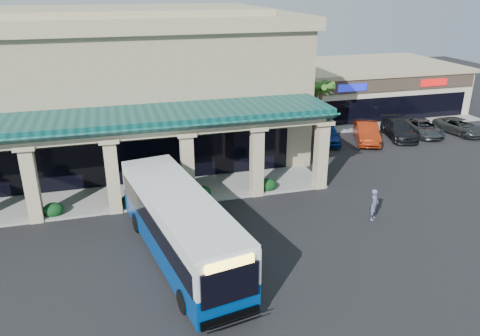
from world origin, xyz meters
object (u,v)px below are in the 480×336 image
object	(u,v)px
car_silver	(328,134)
car_white	(367,132)
transit_bus	(180,227)
car_extra	(460,127)
pedestrian	(374,205)
car_gray	(423,128)
car_red	(399,129)

from	to	relation	value
car_silver	car_white	world-z (taller)	car_white
transit_bus	car_extra	bearing A→B (deg)	15.94
transit_bus	pedestrian	distance (m)	11.67
pedestrian	car_gray	world-z (taller)	pedestrian
pedestrian	car_gray	distance (m)	18.76
pedestrian	car_white	size ratio (longest dim) A/B	0.37
transit_bus	car_red	distance (m)	26.33
car_white	car_red	distance (m)	3.43
car_white	car_extra	size ratio (longest dim) A/B	1.06
transit_bus	car_gray	xyz separation A→B (m)	(24.68, 14.49, -1.05)
car_gray	car_white	bearing A→B (deg)	-166.19
car_silver	car_gray	distance (m)	9.42
pedestrian	car_red	xyz separation A→B (m)	(10.43, 13.34, -0.18)
car_gray	transit_bus	bearing A→B (deg)	-139.52
pedestrian	car_red	distance (m)	16.94
transit_bus	car_silver	xyz separation A→B (m)	(15.27, 14.86, -0.96)
transit_bus	car_extra	size ratio (longest dim) A/B	2.54
pedestrian	car_red	world-z (taller)	pedestrian
car_silver	pedestrian	bearing A→B (deg)	-88.17
pedestrian	car_extra	size ratio (longest dim) A/B	0.39
car_silver	car_white	bearing A→B (deg)	3.86
car_silver	car_gray	bearing A→B (deg)	14.52
car_white	car_red	world-z (taller)	car_white
car_white	car_extra	world-z (taller)	car_white
transit_bus	car_white	bearing A→B (deg)	26.84
pedestrian	car_red	size ratio (longest dim) A/B	0.36
car_silver	car_gray	world-z (taller)	car_silver
pedestrian	car_gray	size ratio (longest dim) A/B	0.39
car_extra	car_silver	bearing A→B (deg)	164.02
pedestrian	car_gray	bearing A→B (deg)	-1.19
car_silver	car_red	distance (m)	6.77
transit_bus	pedestrian	size ratio (longest dim) A/B	6.54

